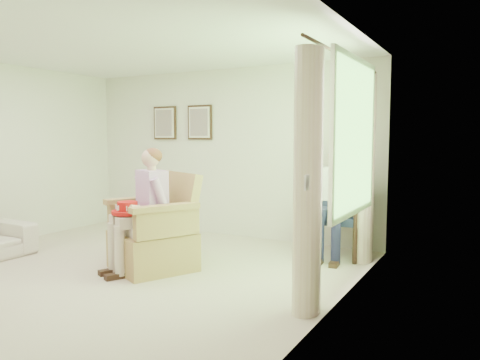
{
  "coord_description": "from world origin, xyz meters",
  "views": [
    {
      "loc": [
        3.75,
        -3.58,
        1.55
      ],
      "look_at": [
        1.15,
        1.16,
        1.05
      ],
      "focal_mm": 35.0,
      "sensor_mm": 36.0,
      "label": 1
    }
  ],
  "objects": [
    {
      "name": "window",
      "position": [
        2.46,
        1.2,
        1.58
      ],
      "size": [
        0.13,
        2.5,
        1.63
      ],
      "color": "#2D6B23",
      "rests_on": "right_wall"
    },
    {
      "name": "back_wall",
      "position": [
        0.0,
        2.75,
        1.3
      ],
      "size": [
        5.0,
        0.04,
        2.6
      ],
      "primitive_type": "cube",
      "color": "silver",
      "rests_on": "ground"
    },
    {
      "name": "framed_print_right",
      "position": [
        -0.45,
        2.71,
        1.78
      ],
      "size": [
        0.45,
        0.05,
        0.55
      ],
      "color": "#382114",
      "rests_on": "back_wall"
    },
    {
      "name": "person_wicker",
      "position": [
        0.26,
        0.53,
        0.83
      ],
      "size": [
        0.4,
        0.62,
        1.39
      ],
      "rotation": [
        0.0,
        0.0,
        -0.45
      ],
      "color": "beige",
      "rests_on": "ground"
    },
    {
      "name": "floor",
      "position": [
        0.0,
        0.0,
        0.0
      ],
      "size": [
        5.5,
        5.5,
        0.0
      ],
      "primitive_type": "plane",
      "color": "beige",
      "rests_on": "ground"
    },
    {
      "name": "wicker_armchair",
      "position": [
        0.26,
        0.68,
        0.36
      ],
      "size": [
        0.88,
        0.88,
        1.13
      ],
      "rotation": [
        0.0,
        0.0,
        -0.45
      ],
      "color": "tan",
      "rests_on": "ground"
    },
    {
      "name": "red_hat",
      "position": [
        0.15,
        0.36,
        0.74
      ],
      "size": [
        0.35,
        0.35,
        0.14
      ],
      "color": "#B61512",
      "rests_on": "person_wicker"
    },
    {
      "name": "person_dark",
      "position": [
        1.95,
        2.17,
        0.82
      ],
      "size": [
        0.4,
        0.63,
        1.39
      ],
      "rotation": [
        0.0,
        0.0,
        0.1
      ],
      "color": "#181936",
      "rests_on": "ground"
    },
    {
      "name": "wood_armchair",
      "position": [
        1.95,
        2.34,
        0.56
      ],
      "size": [
        0.66,
        0.62,
        1.02
      ],
      "rotation": [
        0.0,
        0.0,
        0.1
      ],
      "color": "black",
      "rests_on": "ground"
    },
    {
      "name": "right_wall",
      "position": [
        2.5,
        0.0,
        1.3
      ],
      "size": [
        0.04,
        5.5,
        2.6
      ],
      "primitive_type": "cube",
      "color": "silver",
      "rests_on": "ground"
    },
    {
      "name": "ceiling",
      "position": [
        0.0,
        0.0,
        2.6
      ],
      "size": [
        5.0,
        5.5,
        0.02
      ],
      "primitive_type": "cube",
      "color": "white",
      "rests_on": "back_wall"
    },
    {
      "name": "curtain_right",
      "position": [
        2.33,
        2.18,
        1.15
      ],
      "size": [
        0.34,
        0.34,
        2.3
      ],
      "primitive_type": "cylinder",
      "color": "beige",
      "rests_on": "ground"
    },
    {
      "name": "curtain_left",
      "position": [
        2.33,
        0.22,
        1.15
      ],
      "size": [
        0.34,
        0.34,
        2.3
      ],
      "primitive_type": "cylinder",
      "color": "beige",
      "rests_on": "ground"
    },
    {
      "name": "framed_print_left",
      "position": [
        -1.15,
        2.71,
        1.78
      ],
      "size": [
        0.45,
        0.05,
        0.55
      ],
      "color": "#382114",
      "rests_on": "back_wall"
    }
  ]
}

